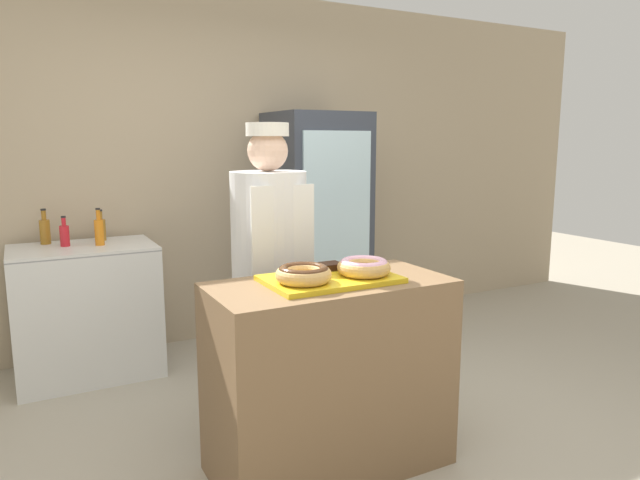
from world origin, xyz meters
TOP-DOWN VIEW (x-y plane):
  - ground_plane at (0.00, 0.00)m, footprint 14.00×14.00m
  - wall_back at (0.00, 2.13)m, footprint 8.00×0.06m
  - display_counter at (0.00, 0.00)m, footprint 1.12×0.55m
  - serving_tray at (0.00, 0.00)m, footprint 0.60×0.39m
  - donut_chocolate_glaze at (-0.16, -0.04)m, footprint 0.25×0.25m
  - donut_light_glaze at (0.16, -0.04)m, footprint 0.25×0.25m
  - brownie_back_left at (-0.08, 0.13)m, footprint 0.10×0.10m
  - brownie_back_right at (0.08, 0.13)m, footprint 0.10×0.10m
  - baker_person at (-0.05, 0.59)m, footprint 0.41×0.41m
  - beverage_fridge at (0.84, 1.74)m, footprint 0.68×0.67m
  - chest_freezer at (-0.90, 1.74)m, footprint 0.90×0.60m
  - bottle_amber at (-0.76, 1.91)m, footprint 0.06×0.06m
  - bottle_orange at (-0.79, 1.72)m, footprint 0.06×0.06m
  - bottle_red at (-1.00, 1.78)m, footprint 0.06×0.06m
  - bottle_amber_b at (-1.10, 1.94)m, footprint 0.07×0.07m

SIDE VIEW (x-z plane):
  - ground_plane at x=0.00m, z-range 0.00..0.00m
  - chest_freezer at x=-0.90m, z-range 0.00..0.89m
  - display_counter at x=0.00m, z-range 0.00..0.92m
  - baker_person at x=-0.05m, z-range 0.03..1.70m
  - beverage_fridge at x=0.84m, z-range 0.00..1.78m
  - serving_tray at x=0.00m, z-range 0.92..0.95m
  - bottle_red at x=-1.00m, z-range 0.86..1.06m
  - brownie_back_left at x=-0.08m, z-range 0.95..0.98m
  - brownie_back_right at x=0.08m, z-range 0.95..0.98m
  - bottle_amber at x=-0.76m, z-range 0.86..1.08m
  - bottle_amber_b at x=-1.10m, z-range 0.86..1.10m
  - bottle_orange at x=-0.79m, z-range 0.86..1.10m
  - donut_chocolate_glaze at x=-0.16m, z-range 0.95..1.03m
  - donut_light_glaze at x=0.16m, z-range 0.95..1.03m
  - wall_back at x=0.00m, z-range 0.00..2.70m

